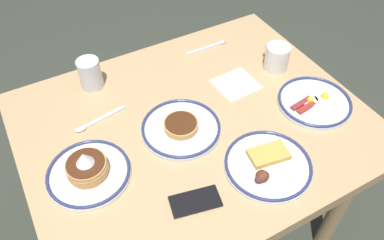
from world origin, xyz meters
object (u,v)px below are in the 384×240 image
at_px(plate_center_pancakes, 181,128).
at_px(drinking_glass, 90,75).
at_px(tea_spoon, 93,123).
at_px(paper_napkin, 236,84).
at_px(plate_far_side, 314,102).
at_px(coffee_mug, 276,57).
at_px(cell_phone, 195,201).
at_px(plate_near_main, 88,171).
at_px(plate_far_companion, 268,165).
at_px(fork_near, 207,48).

relative_size(plate_center_pancakes, drinking_glass, 2.30).
bearing_deg(tea_spoon, paper_napkin, 172.72).
relative_size(plate_far_side, paper_napkin, 1.73).
height_order(coffee_mug, drinking_glass, drinking_glass).
bearing_deg(plate_center_pancakes, cell_phone, 70.59).
relative_size(plate_near_main, coffee_mug, 2.00).
distance_m(plate_far_side, coffee_mug, 0.24).
relative_size(paper_napkin, tea_spoon, 0.80).
relative_size(plate_far_companion, fork_near, 1.42).
bearing_deg(tea_spoon, coffee_mug, 175.34).
height_order(plate_far_companion, coffee_mug, coffee_mug).
distance_m(drinking_glass, cell_phone, 0.63).
xyz_separation_m(plate_far_companion, paper_napkin, (-0.13, -0.37, -0.01)).
bearing_deg(plate_center_pancakes, paper_napkin, -159.85).
bearing_deg(plate_far_companion, drinking_glass, -60.98).
bearing_deg(coffee_mug, plate_far_side, 89.28).
bearing_deg(paper_napkin, drinking_glass, -28.25).
bearing_deg(paper_napkin, coffee_mug, -177.11).
bearing_deg(plate_center_pancakes, drinking_glass, -62.95).
height_order(plate_far_side, tea_spoon, plate_far_side).
distance_m(cell_phone, tea_spoon, 0.46).
height_order(plate_center_pancakes, drinking_glass, drinking_glass).
height_order(drinking_glass, fork_near, drinking_glass).
height_order(plate_center_pancakes, plate_far_side, plate_center_pancakes).
xyz_separation_m(coffee_mug, fork_near, (0.17, -0.24, -0.05)).
distance_m(plate_far_companion, fork_near, 0.63).
height_order(cell_phone, tea_spoon, tea_spoon).
distance_m(plate_near_main, coffee_mug, 0.81).
height_order(plate_far_side, paper_napkin, plate_far_side).
distance_m(plate_near_main, plate_far_companion, 0.54).
height_order(plate_far_companion, plate_far_side, plate_far_companion).
height_order(paper_napkin, fork_near, fork_near).
relative_size(drinking_glass, fork_near, 0.61).
bearing_deg(plate_center_pancakes, fork_near, -130.83).
bearing_deg(paper_napkin, plate_far_side, 129.51).
xyz_separation_m(plate_center_pancakes, drinking_glass, (0.18, -0.36, 0.04)).
height_order(plate_far_side, cell_phone, plate_far_side).
xyz_separation_m(plate_center_pancakes, paper_napkin, (-0.29, -0.11, -0.01)).
distance_m(plate_far_side, paper_napkin, 0.29).
xyz_separation_m(plate_center_pancakes, plate_far_companion, (-0.16, 0.26, -0.00)).
xyz_separation_m(plate_far_companion, cell_phone, (0.25, -0.00, -0.01)).
bearing_deg(cell_phone, drinking_glass, -69.23).
height_order(plate_near_main, coffee_mug, plate_near_main).
bearing_deg(drinking_glass, plate_far_companion, 119.02).
height_order(plate_near_main, paper_napkin, plate_near_main).
height_order(plate_center_pancakes, fork_near, plate_center_pancakes).
xyz_separation_m(plate_far_side, tea_spoon, (0.72, -0.29, -0.01)).
bearing_deg(drinking_glass, paper_napkin, 151.75).
bearing_deg(drinking_glass, cell_phone, 98.42).
height_order(plate_center_pancakes, paper_napkin, plate_center_pancakes).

